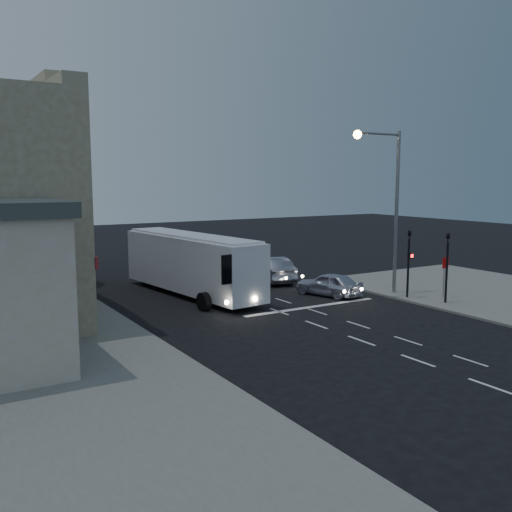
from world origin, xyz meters
TOP-DOWN VIEW (x-y plane):
  - ground at (0.00, 0.00)m, footprint 120.00×120.00m
  - road_markings at (1.29, 3.31)m, footprint 8.00×30.55m
  - tour_bus at (-1.93, 8.04)m, footprint 3.57×11.44m
  - car_suv at (4.56, 3.80)m, footprint 2.62×4.18m
  - car_sedan_a at (4.26, 9.27)m, footprint 2.65×5.05m
  - car_sedan_b at (4.35, 15.50)m, footprint 2.93×5.89m
  - car_sedan_c at (3.72, 20.54)m, footprint 2.85×5.50m
  - car_extra at (4.52, 25.47)m, footprint 3.09×4.99m
  - traffic_signal_main at (7.60, 0.78)m, footprint 0.25×0.35m
  - traffic_signal_side at (8.30, -1.20)m, footprint 0.18×0.15m
  - regulatory_sign at (9.30, -0.24)m, footprint 0.45×0.12m
  - streetlight at (7.34, 2.20)m, footprint 3.32×0.44m
  - street_tree at (-8.21, 15.02)m, footprint 4.00×4.00m

SIDE VIEW (x-z plane):
  - ground at x=0.00m, z-range 0.00..0.00m
  - road_markings at x=1.29m, z-range 0.00..0.01m
  - car_suv at x=4.56m, z-range 0.00..1.33m
  - car_sedan_c at x=3.72m, z-range 0.00..1.48m
  - car_extra at x=4.52m, z-range 0.00..1.55m
  - car_sedan_a at x=4.26m, z-range 0.00..1.58m
  - car_sedan_b at x=4.35m, z-range 0.00..1.65m
  - regulatory_sign at x=9.30m, z-range 0.50..2.70m
  - tour_bus at x=-1.93m, z-range 0.14..3.59m
  - traffic_signal_main at x=7.60m, z-range 0.37..4.47m
  - traffic_signal_side at x=8.30m, z-range 0.37..4.47m
  - street_tree at x=-8.21m, z-range 1.40..7.60m
  - streetlight at x=7.34m, z-range 1.23..10.23m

